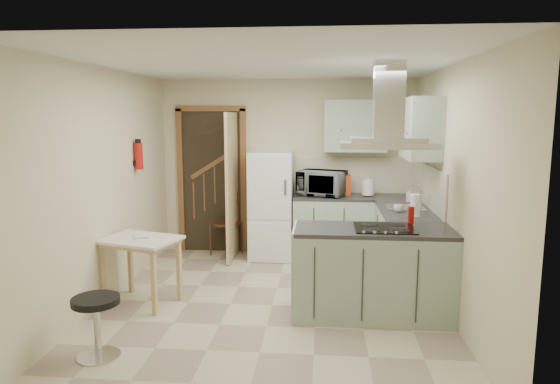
# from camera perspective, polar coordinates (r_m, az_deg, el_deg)

# --- Properties ---
(floor) EXTENTS (4.20, 4.20, 0.00)m
(floor) POSITION_cam_1_polar(r_m,az_deg,el_deg) (5.44, -0.86, -12.80)
(floor) COLOR #BFB695
(floor) RESTS_ON ground
(ceiling) EXTENTS (4.20, 4.20, 0.00)m
(ceiling) POSITION_cam_1_polar(r_m,az_deg,el_deg) (5.08, -0.93, 14.43)
(ceiling) COLOR silver
(ceiling) RESTS_ON back_wall
(back_wall) EXTENTS (3.60, 0.00, 3.60)m
(back_wall) POSITION_cam_1_polar(r_m,az_deg,el_deg) (7.19, 0.83, 2.82)
(back_wall) COLOR beige
(back_wall) RESTS_ON floor
(left_wall) EXTENTS (0.00, 4.20, 4.20)m
(left_wall) POSITION_cam_1_polar(r_m,az_deg,el_deg) (5.59, -19.58, 0.56)
(left_wall) COLOR beige
(left_wall) RESTS_ON floor
(right_wall) EXTENTS (0.00, 4.20, 4.20)m
(right_wall) POSITION_cam_1_polar(r_m,az_deg,el_deg) (5.24, 19.08, 0.06)
(right_wall) COLOR beige
(right_wall) RESTS_ON floor
(doorway) EXTENTS (1.10, 0.12, 2.10)m
(doorway) POSITION_cam_1_polar(r_m,az_deg,el_deg) (7.34, -7.78, 1.29)
(doorway) COLOR brown
(doorway) RESTS_ON floor
(fridge) EXTENTS (0.60, 0.60, 1.50)m
(fridge) POSITION_cam_1_polar(r_m,az_deg,el_deg) (6.98, -0.99, -1.51)
(fridge) COLOR white
(fridge) RESTS_ON floor
(counter_back) EXTENTS (1.08, 0.60, 0.90)m
(counter_back) POSITION_cam_1_polar(r_m,az_deg,el_deg) (7.00, 6.05, -4.03)
(counter_back) COLOR #9EB2A0
(counter_back) RESTS_ON floor
(counter_right) EXTENTS (0.60, 1.95, 0.90)m
(counter_right) POSITION_cam_1_polar(r_m,az_deg,el_deg) (6.42, 13.70, -5.43)
(counter_right) COLOR #9EB2A0
(counter_right) RESTS_ON floor
(splashback) EXTENTS (1.68, 0.02, 0.50)m
(splashback) POSITION_cam_1_polar(r_m,az_deg,el_deg) (7.18, 8.49, 1.91)
(splashback) COLOR beige
(splashback) RESTS_ON counter_back
(wall_cabinet_back) EXTENTS (0.85, 0.35, 0.70)m
(wall_cabinet_back) POSITION_cam_1_polar(r_m,az_deg,el_deg) (6.97, 8.62, 7.47)
(wall_cabinet_back) COLOR #9EB2A0
(wall_cabinet_back) RESTS_ON back_wall
(wall_cabinet_right) EXTENTS (0.35, 0.90, 0.70)m
(wall_cabinet_right) POSITION_cam_1_polar(r_m,az_deg,el_deg) (5.98, 15.77, 7.03)
(wall_cabinet_right) COLOR #9EB2A0
(wall_cabinet_right) RESTS_ON right_wall
(peninsula) EXTENTS (1.55, 0.65, 0.90)m
(peninsula) POSITION_cam_1_polar(r_m,az_deg,el_deg) (5.12, 10.56, -9.02)
(peninsula) COLOR #9EB2A0
(peninsula) RESTS_ON floor
(hob) EXTENTS (0.58, 0.50, 0.01)m
(hob) POSITION_cam_1_polar(r_m,az_deg,el_deg) (5.01, 11.85, -4.04)
(hob) COLOR black
(hob) RESTS_ON peninsula
(extractor_hood) EXTENTS (0.90, 0.55, 0.10)m
(extractor_hood) POSITION_cam_1_polar(r_m,az_deg,el_deg) (4.89, 12.15, 5.30)
(extractor_hood) COLOR silver
(extractor_hood) RESTS_ON ceiling
(sink) EXTENTS (0.45, 0.40, 0.01)m
(sink) POSITION_cam_1_polar(r_m,az_deg,el_deg) (6.16, 14.09, -1.72)
(sink) COLOR silver
(sink) RESTS_ON counter_right
(fire_extinguisher) EXTENTS (0.10, 0.10, 0.32)m
(fire_extinguisher) POSITION_cam_1_polar(r_m,az_deg,el_deg) (6.36, -15.85, 3.96)
(fire_extinguisher) COLOR #B2140F
(fire_extinguisher) RESTS_ON left_wall
(drop_leaf_table) EXTENTS (0.90, 0.77, 0.72)m
(drop_leaf_table) POSITION_cam_1_polar(r_m,az_deg,el_deg) (5.57, -15.56, -8.68)
(drop_leaf_table) COLOR #DBA687
(drop_leaf_table) RESTS_ON floor
(bentwood_chair) EXTENTS (0.53, 0.53, 0.91)m
(bentwood_chair) POSITION_cam_1_polar(r_m,az_deg,el_deg) (7.23, -6.19, -3.56)
(bentwood_chair) COLOR #471A17
(bentwood_chair) RESTS_ON floor
(stool) EXTENTS (0.39, 0.39, 0.52)m
(stool) POSITION_cam_1_polar(r_m,az_deg,el_deg) (4.55, -20.17, -14.28)
(stool) COLOR black
(stool) RESTS_ON floor
(microwave) EXTENTS (0.73, 0.61, 0.34)m
(microwave) POSITION_cam_1_polar(r_m,az_deg,el_deg) (6.89, 4.80, 1.03)
(microwave) COLOR black
(microwave) RESTS_ON counter_back
(kettle) EXTENTS (0.22, 0.22, 0.24)m
(kettle) POSITION_cam_1_polar(r_m,az_deg,el_deg) (6.91, 10.05, 0.53)
(kettle) COLOR white
(kettle) RESTS_ON counter_back
(cereal_box) EXTENTS (0.10, 0.20, 0.28)m
(cereal_box) POSITION_cam_1_polar(r_m,az_deg,el_deg) (7.00, 7.66, 0.85)
(cereal_box) COLOR #D74819
(cereal_box) RESTS_ON counter_back
(soap_bottle) EXTENTS (0.10, 0.10, 0.18)m
(soap_bottle) POSITION_cam_1_polar(r_m,az_deg,el_deg) (6.60, 14.63, -0.30)
(soap_bottle) COLOR #B8BAC5
(soap_bottle) RESTS_ON counter_right
(paper_towel) EXTENTS (0.11, 0.11, 0.26)m
(paper_towel) POSITION_cam_1_polar(r_m,az_deg,el_deg) (5.63, 15.17, -1.45)
(paper_towel) COLOR white
(paper_towel) RESTS_ON counter_right
(cup) EXTENTS (0.13, 0.13, 0.09)m
(cup) POSITION_cam_1_polar(r_m,az_deg,el_deg) (5.86, 13.40, -1.83)
(cup) COLOR white
(cup) RESTS_ON counter_right
(red_bottle) EXTENTS (0.07, 0.07, 0.18)m
(red_bottle) POSITION_cam_1_polar(r_m,az_deg,el_deg) (5.26, 14.75, -2.59)
(red_bottle) COLOR #A5100E
(red_bottle) RESTS_ON peninsula
(book) EXTENTS (0.22, 0.25, 0.09)m
(book) POSITION_cam_1_polar(r_m,az_deg,el_deg) (5.53, -16.35, -4.49)
(book) COLOR brown
(book) RESTS_ON drop_leaf_table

